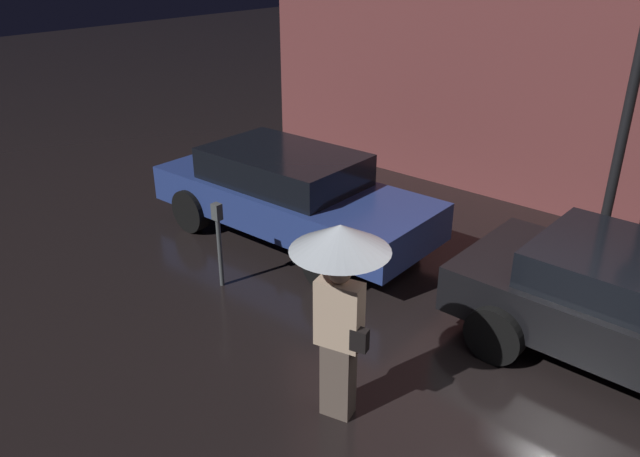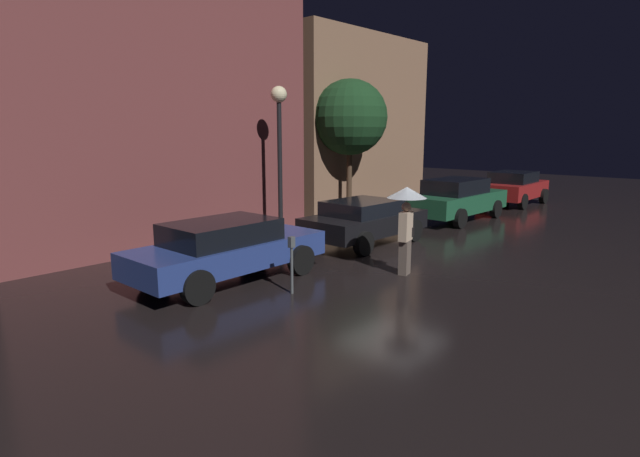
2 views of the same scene
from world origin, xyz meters
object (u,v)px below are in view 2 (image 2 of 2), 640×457
Objects in this scene: pedestrian_with_umbrella at (406,209)px; parking_meter at (292,258)px; parked_car_red at (514,187)px; parked_car_green at (457,198)px; parked_car_blue at (227,248)px; street_lamp_near at (279,127)px; parked_car_black at (364,220)px.

parking_meter is (-2.78, 0.91, -0.79)m from pedestrian_with_umbrella.
parked_car_red is 2.02× the size of pedestrian_with_umbrella.
parked_car_green is 7.97m from pedestrian_with_umbrella.
pedestrian_with_umbrella is 1.72× the size of parking_meter.
parked_car_green is 10.41m from parking_meter.
parked_car_green reaches higher than parked_car_blue.
parked_car_red is at bearing -11.03° from street_lamp_near.
parked_car_green is at bearing 178.78° from parked_car_red.
parked_car_blue is 0.99× the size of street_lamp_near.
parked_car_blue is 4.15m from pedestrian_with_umbrella.
parked_car_red reaches higher than parked_car_black.
parked_car_black is 0.97× the size of parked_car_red.
pedestrian_with_umbrella is (-13.07, -2.70, 0.74)m from parked_car_red.
parked_car_blue is 5.07m from parked_car_black.
pedestrian_with_umbrella is 0.44× the size of street_lamp_near.
parked_car_black is 1.95× the size of pedestrian_with_umbrella.
street_lamp_near is at bearing 49.49° from parking_meter.
parked_car_blue reaches higher than parked_car_black.
pedestrian_with_umbrella is (-7.50, -2.61, 0.71)m from parked_car_green.
parked_car_green is at bearing 5.46° from pedestrian_with_umbrella.
street_lamp_near is at bearing 30.96° from parked_car_blue.
parked_car_green is 1.14× the size of parked_car_red.
pedestrian_with_umbrella reaches higher than parked_car_green.
parked_car_red is at bearing -2.09° from pedestrian_with_umbrella.
parked_car_black is (5.07, 0.08, -0.03)m from parked_car_blue.
parked_car_red is 13.37m from pedestrian_with_umbrella.
parked_car_black is at bearing 20.81° from parking_meter.
parked_car_red is 15.95m from parking_meter.
street_lamp_near is (-6.70, 2.48, 2.60)m from parked_car_green.
pedestrian_with_umbrella is at bearing -98.88° from street_lamp_near.
parked_car_red is 12.78m from street_lamp_near.
pedestrian_with_umbrella is at bearing -41.47° from parked_car_blue.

